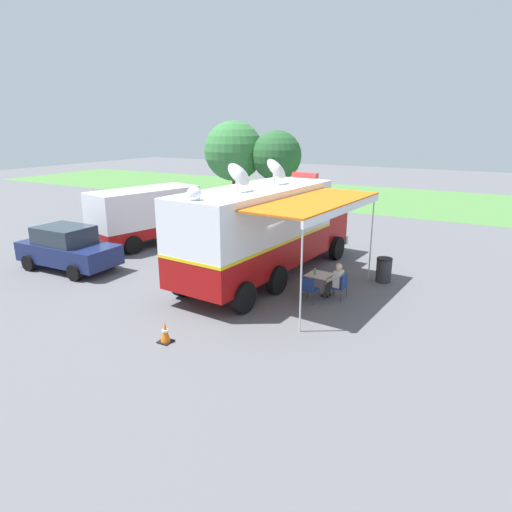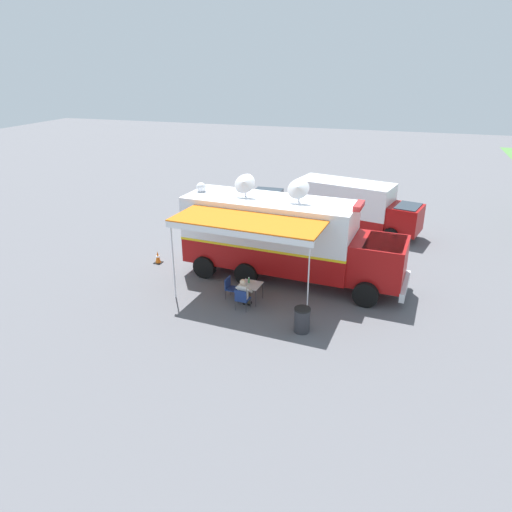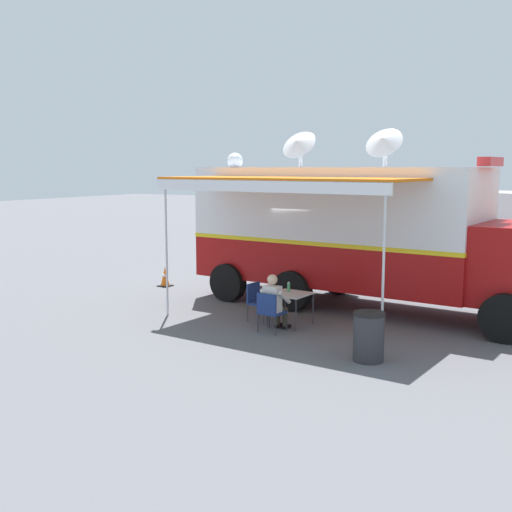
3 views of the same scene
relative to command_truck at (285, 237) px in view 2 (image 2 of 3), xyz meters
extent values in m
plane|color=#5B5B60|center=(-0.09, -0.74, -1.95)|extent=(100.00, 100.00, 0.00)
cube|color=silver|center=(-3.14, 0.56, -1.94)|extent=(0.50, 4.79, 0.01)
cube|color=#9E0F0F|center=(-0.09, -0.74, -0.80)|extent=(3.06, 7.38, 1.10)
cube|color=white|center=(-0.09, -0.74, 0.60)|extent=(3.06, 7.38, 1.70)
cube|color=yellow|center=(-0.09, -0.74, -0.25)|extent=(3.08, 7.40, 0.10)
cube|color=#9E0F0F|center=(0.28, 3.89, -0.50)|extent=(2.46, 2.28, 1.70)
cube|color=#28333D|center=(0.29, 4.09, 0.00)|extent=(2.26, 1.64, 0.70)
cube|color=silver|center=(0.36, 5.02, -1.40)|extent=(2.38, 0.39, 0.36)
cylinder|color=black|center=(-0.99, 3.79, -1.45)|extent=(0.38, 1.02, 1.00)
cylinder|color=black|center=(1.51, 3.59, -1.45)|extent=(0.38, 1.02, 1.00)
cylinder|color=black|center=(-1.38, -1.18, -1.45)|extent=(0.38, 1.02, 1.00)
cylinder|color=black|center=(1.11, -1.38, -1.45)|extent=(0.38, 1.02, 1.00)
cylinder|color=black|center=(-1.54, -3.16, -1.45)|extent=(0.38, 1.02, 1.00)
cylinder|color=black|center=(0.95, -3.35, -1.45)|extent=(0.38, 1.02, 1.00)
cube|color=white|center=(-0.09, -0.74, 1.50)|extent=(3.06, 7.38, 0.10)
cube|color=red|center=(0.20, 2.94, 1.67)|extent=(1.12, 0.37, 0.20)
cylinder|color=silver|center=(-0.18, -1.82, 1.78)|extent=(0.10, 0.10, 0.45)
cone|color=silver|center=(-0.03, -1.83, 2.18)|extent=(0.79, 0.95, 0.81)
cylinder|color=silver|center=(0.01, 0.51, 1.78)|extent=(0.10, 0.10, 0.45)
cone|color=silver|center=(0.16, 0.50, 2.18)|extent=(0.79, 0.95, 0.81)
sphere|color=white|center=(-0.35, -3.93, 1.73)|extent=(0.44, 0.44, 0.44)
cube|color=orange|center=(2.25, -0.93, 1.30)|extent=(2.65, 5.92, 0.06)
cube|color=white|center=(3.31, -1.01, 1.16)|extent=(0.54, 5.75, 0.24)
cylinder|color=silver|center=(3.46, 1.71, -0.32)|extent=(0.05, 0.05, 3.25)
cylinder|color=silver|center=(3.03, -3.73, -0.32)|extent=(0.05, 0.05, 3.25)
cube|color=silver|center=(2.42, -0.76, -1.23)|extent=(0.86, 0.86, 0.03)
cylinder|color=#333338|center=(2.08, -0.36, -1.60)|extent=(0.03, 0.03, 0.70)
cylinder|color=#333338|center=(2.82, -0.42, -1.60)|extent=(0.03, 0.03, 0.70)
cylinder|color=#333338|center=(2.02, -1.10, -1.60)|extent=(0.03, 0.03, 0.70)
cylinder|color=#333338|center=(2.76, -1.16, -1.60)|extent=(0.03, 0.03, 0.70)
cylinder|color=#3F9959|center=(2.30, -0.86, -1.12)|extent=(0.07, 0.07, 0.20)
cylinder|color=white|center=(2.30, -0.86, -1.01)|extent=(0.04, 0.04, 0.02)
cube|color=navy|center=(3.12, -0.83, -1.53)|extent=(0.52, 0.52, 0.04)
cube|color=navy|center=(3.34, -0.85, -1.30)|extent=(0.08, 0.48, 0.44)
cylinder|color=#333338|center=(2.89, -1.03, -1.74)|extent=(0.02, 0.02, 0.42)
cylinder|color=#333338|center=(2.92, -0.60, -1.74)|extent=(0.02, 0.02, 0.42)
cylinder|color=#333338|center=(3.32, -1.07, -1.74)|extent=(0.02, 0.02, 0.42)
cylinder|color=#333338|center=(3.36, -0.63, -1.74)|extent=(0.02, 0.02, 0.42)
cube|color=navy|center=(2.42, -1.51, -1.53)|extent=(0.52, 0.52, 0.04)
cube|color=navy|center=(2.40, -1.73, -1.30)|extent=(0.48, 0.08, 0.44)
cylinder|color=#333338|center=(2.22, -1.27, -1.74)|extent=(0.02, 0.02, 0.42)
cylinder|color=#333338|center=(2.66, -1.31, -1.74)|extent=(0.02, 0.02, 0.42)
cylinder|color=#333338|center=(2.18, -1.71, -1.74)|extent=(0.02, 0.02, 0.42)
cylinder|color=#333338|center=(2.62, -1.74, -1.74)|extent=(0.02, 0.02, 0.42)
cube|color=silver|center=(3.12, -0.83, -1.23)|extent=(0.27, 0.38, 0.56)
sphere|color=beige|center=(3.12, -0.83, -0.81)|extent=(0.22, 0.22, 0.22)
cylinder|color=silver|center=(2.98, -1.05, -1.19)|extent=(0.43, 0.12, 0.34)
cylinder|color=silver|center=(3.02, -0.59, -1.19)|extent=(0.43, 0.12, 0.34)
cylinder|color=#383323|center=(2.93, -0.92, -1.51)|extent=(0.39, 0.16, 0.13)
cylinder|color=#383323|center=(2.76, -0.90, -1.74)|extent=(0.11, 0.11, 0.42)
cube|color=black|center=(2.70, -0.90, -1.91)|extent=(0.25, 0.12, 0.07)
cylinder|color=#383323|center=(2.95, -0.72, -1.51)|extent=(0.39, 0.16, 0.13)
cylinder|color=#383323|center=(2.77, -0.70, -1.74)|extent=(0.11, 0.11, 0.42)
cube|color=black|center=(2.71, -0.70, -1.91)|extent=(0.25, 0.12, 0.07)
cylinder|color=#2D2D33|center=(4.03, 1.66, -1.52)|extent=(0.56, 0.56, 0.85)
cylinder|color=black|center=(4.03, 1.66, -1.07)|extent=(0.57, 0.57, 0.06)
cube|color=black|center=(0.15, -6.09, -1.93)|extent=(0.36, 0.36, 0.03)
cone|color=orange|center=(0.15, -6.09, -1.64)|extent=(0.26, 0.26, 0.55)
cylinder|color=white|center=(0.15, -6.09, -1.61)|extent=(0.17, 0.17, 0.06)
cube|color=white|center=(-7.46, 1.49, -0.35)|extent=(3.25, 5.55, 2.20)
cube|color=#9E0F0F|center=(-7.46, 1.49, -1.20)|extent=(3.28, 5.57, 0.50)
cube|color=#9E0F0F|center=(-6.67, 4.79, -0.83)|extent=(2.21, 2.00, 1.40)
cube|color=#28333D|center=(-6.65, 4.89, -0.38)|extent=(1.89, 1.46, 0.60)
cylinder|color=black|center=(-7.78, 4.65, -1.53)|extent=(0.45, 0.88, 0.84)
cylinder|color=black|center=(-5.74, 4.16, -1.53)|extent=(0.45, 0.88, 0.84)
cylinder|color=black|center=(-8.82, 0.34, -1.53)|extent=(0.45, 0.88, 0.84)
cylinder|color=black|center=(-6.78, -0.15, -1.53)|extent=(0.45, 0.88, 0.84)
cube|color=navy|center=(-7.39, -3.06, -1.25)|extent=(4.24, 1.90, 0.76)
cube|color=#28333D|center=(-7.54, -3.06, -0.53)|extent=(2.14, 1.65, 0.68)
cylinder|color=black|center=(-6.11, -2.13, -1.63)|extent=(0.64, 0.23, 0.64)
cylinder|color=black|center=(-6.07, -3.93, -1.63)|extent=(0.64, 0.23, 0.64)
cylinder|color=black|center=(-8.71, -2.19, -1.63)|extent=(0.64, 0.23, 0.64)
cylinder|color=black|center=(-8.67, -3.99, -1.63)|extent=(0.64, 0.23, 0.64)
camera|label=1|loc=(7.62, -14.39, 3.66)|focal=31.36mm
camera|label=2|loc=(18.02, 4.42, 6.82)|focal=32.82mm
camera|label=3|loc=(14.63, 5.47, 1.55)|focal=44.10mm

